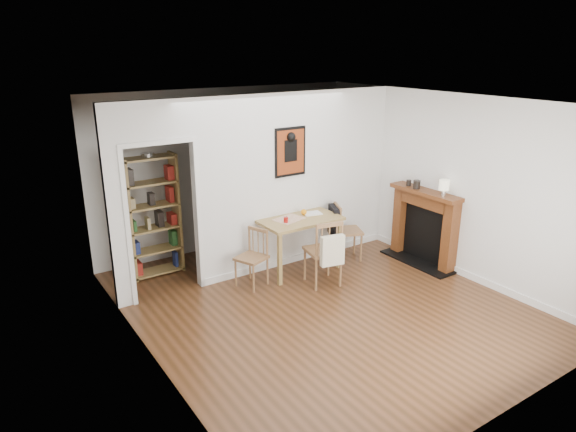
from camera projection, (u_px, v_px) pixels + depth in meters
ground at (322, 304)px, 6.72m from camera, size 5.20×5.20×0.00m
room_shell at (273, 185)px, 7.42m from camera, size 5.20×5.20×5.20m
dining_table at (298, 224)px, 7.56m from camera, size 1.19×0.76×0.81m
chair_left at (251, 259)px, 7.11m from camera, size 0.53×0.53×0.82m
chair_right at (346, 230)px, 8.02m from camera, size 0.63×0.59×0.90m
chair_front at (323, 251)px, 7.14m from camera, size 0.57×0.62×0.97m
bookshelf at (153, 217)px, 7.35m from camera, size 0.75×0.30×1.78m
fireplace at (425, 224)px, 7.85m from camera, size 0.45×1.25×1.16m
red_glass at (286, 220)px, 7.30m from camera, size 0.06×0.06×0.08m
orange_fruit at (304, 212)px, 7.64m from camera, size 0.09×0.09×0.09m
placemat at (289, 219)px, 7.46m from camera, size 0.49×0.42×0.00m
notebook at (312, 213)px, 7.70m from camera, size 0.30×0.25×0.01m
mantel_lamp at (444, 186)px, 7.34m from camera, size 0.15×0.15×0.23m
ceramic_jar_a at (417, 185)px, 7.73m from camera, size 0.11×0.11×0.13m
ceramic_jar_b at (409, 183)px, 7.89m from camera, size 0.07×0.07×0.09m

